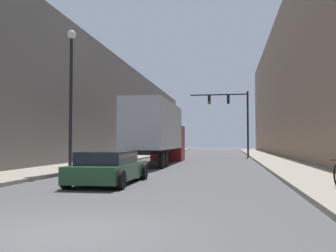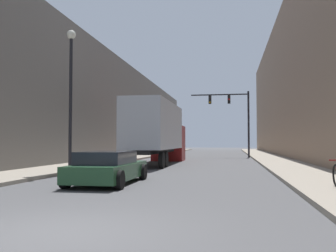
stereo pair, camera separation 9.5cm
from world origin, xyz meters
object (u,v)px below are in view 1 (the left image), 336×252
Objects in this scene: semi_truck at (157,131)px; sedan_car at (109,168)px; traffic_signal_gantry at (234,112)px; street_lamp at (71,82)px.

semi_truck reaches higher than sedan_car.
traffic_signal_gantry reaches higher than semi_truck.
traffic_signal_gantry is 0.96× the size of street_lamp.
traffic_signal_gantry is 23.70m from street_lamp.
semi_truck is 14.59m from traffic_signal_gantry.
traffic_signal_gantry is at bearing 78.94° from sedan_car.
sedan_car is 0.68× the size of traffic_signal_gantry.
street_lamp reaches higher than semi_truck.
traffic_signal_gantry reaches higher than sedan_car.
semi_truck is 9.58m from street_lamp.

